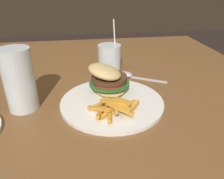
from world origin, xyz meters
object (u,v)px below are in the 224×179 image
Objects in this scene: meal_plate_near at (110,90)px; spoon at (126,75)px; beer_glass at (19,82)px; juice_glass at (109,59)px.

meal_plate_near is 1.69× the size of spoon.
beer_glass is at bearing 56.93° from spoon.
spoon is at bearing -27.86° from meal_plate_near.
juice_glass is 1.10× the size of spoon.
beer_glass is at bearing 92.36° from meal_plate_near.
beer_glass is 0.37m from spoon.
beer_glass is 0.89× the size of juice_glass.
meal_plate_near is 0.23m from juice_glass.
juice_glass reaches higher than beer_glass.
juice_glass reaches higher than meal_plate_near.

